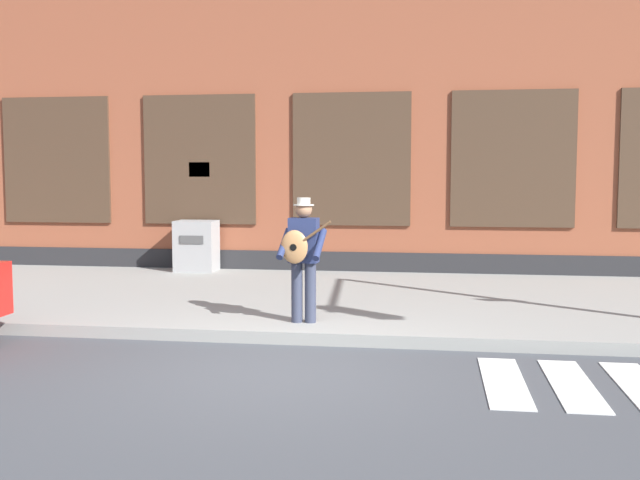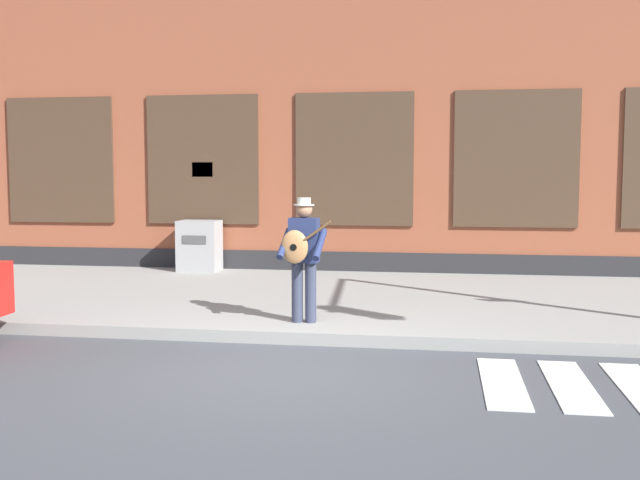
% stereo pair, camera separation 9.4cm
% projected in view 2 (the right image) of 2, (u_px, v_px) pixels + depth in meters
% --- Properties ---
extents(ground_plane, '(160.00, 160.00, 0.00)m').
position_uv_depth(ground_plane, '(278.00, 372.00, 8.08)').
color(ground_plane, '#424449').
extents(sidewalk, '(28.00, 5.96, 0.16)m').
position_uv_depth(sidewalk, '(333.00, 299.00, 12.23)').
color(sidewalk, gray).
rests_on(sidewalk, ground).
extents(building_backdrop, '(28.00, 4.06, 8.28)m').
position_uv_depth(building_backdrop, '(365.00, 84.00, 16.76)').
color(building_backdrop, brown).
rests_on(building_backdrop, ground).
extents(busker, '(0.71, 0.55, 1.66)m').
position_uv_depth(busker, '(303.00, 252.00, 9.86)').
color(busker, '#33384C').
rests_on(busker, sidewalk).
extents(utility_box, '(0.81, 0.63, 1.02)m').
position_uv_depth(utility_box, '(199.00, 246.00, 15.15)').
color(utility_box, '#9E9E9E').
rests_on(utility_box, sidewalk).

